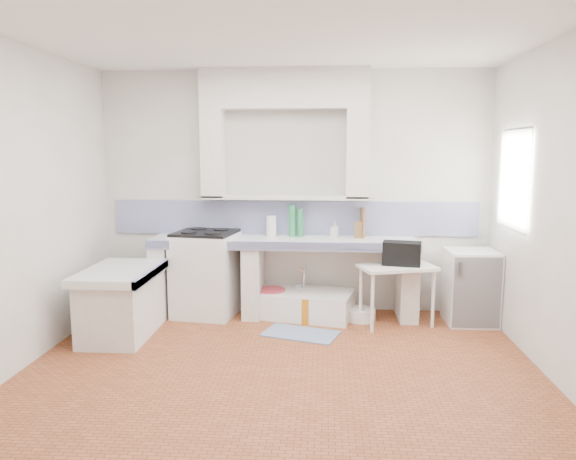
# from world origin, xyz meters

# --- Properties ---
(floor) EXTENTS (4.50, 4.50, 0.00)m
(floor) POSITION_xyz_m (0.00, 0.00, 0.00)
(floor) COLOR #994D2B
(floor) RESTS_ON ground
(ceiling) EXTENTS (4.50, 4.50, 0.00)m
(ceiling) POSITION_xyz_m (0.00, 0.00, 2.80)
(ceiling) COLOR white
(ceiling) RESTS_ON ground
(wall_back) EXTENTS (4.50, 0.00, 4.50)m
(wall_back) POSITION_xyz_m (0.00, 2.00, 1.40)
(wall_back) COLOR silver
(wall_back) RESTS_ON ground
(wall_front) EXTENTS (4.50, 0.00, 4.50)m
(wall_front) POSITION_xyz_m (0.00, -2.00, 1.40)
(wall_front) COLOR silver
(wall_front) RESTS_ON ground
(wall_left) EXTENTS (0.00, 4.50, 4.50)m
(wall_left) POSITION_xyz_m (-2.25, 0.00, 1.40)
(wall_left) COLOR silver
(wall_left) RESTS_ON ground
(wall_right) EXTENTS (0.00, 4.50, 4.50)m
(wall_right) POSITION_xyz_m (2.25, 0.00, 1.40)
(wall_right) COLOR silver
(wall_right) RESTS_ON ground
(alcove_mass) EXTENTS (1.90, 0.25, 0.45)m
(alcove_mass) POSITION_xyz_m (-0.10, 1.88, 2.58)
(alcove_mass) COLOR silver
(alcove_mass) RESTS_ON ground
(window_frame) EXTENTS (0.35, 0.86, 1.06)m
(window_frame) POSITION_xyz_m (2.42, 1.20, 1.60)
(window_frame) COLOR #331F10
(window_frame) RESTS_ON ground
(lace_valance) EXTENTS (0.01, 0.84, 0.24)m
(lace_valance) POSITION_xyz_m (2.28, 1.20, 1.98)
(lace_valance) COLOR white
(lace_valance) RESTS_ON ground
(counter_slab) EXTENTS (3.00, 0.60, 0.08)m
(counter_slab) POSITION_xyz_m (-0.10, 1.70, 0.86)
(counter_slab) COLOR white
(counter_slab) RESTS_ON ground
(counter_lip) EXTENTS (3.00, 0.04, 0.10)m
(counter_lip) POSITION_xyz_m (-0.10, 1.42, 0.86)
(counter_lip) COLOR navy
(counter_lip) RESTS_ON ground
(counter_pier_left) EXTENTS (0.20, 0.55, 0.82)m
(counter_pier_left) POSITION_xyz_m (-1.50, 1.70, 0.41)
(counter_pier_left) COLOR silver
(counter_pier_left) RESTS_ON ground
(counter_pier_mid) EXTENTS (0.20, 0.55, 0.82)m
(counter_pier_mid) POSITION_xyz_m (-0.45, 1.70, 0.41)
(counter_pier_mid) COLOR silver
(counter_pier_mid) RESTS_ON ground
(counter_pier_right) EXTENTS (0.20, 0.55, 0.82)m
(counter_pier_right) POSITION_xyz_m (1.30, 1.70, 0.41)
(counter_pier_right) COLOR silver
(counter_pier_right) RESTS_ON ground
(peninsula_top) EXTENTS (0.70, 1.10, 0.08)m
(peninsula_top) POSITION_xyz_m (-1.70, 0.90, 0.66)
(peninsula_top) COLOR white
(peninsula_top) RESTS_ON ground
(peninsula_base) EXTENTS (0.60, 1.00, 0.62)m
(peninsula_base) POSITION_xyz_m (-1.70, 0.90, 0.31)
(peninsula_base) COLOR silver
(peninsula_base) RESTS_ON ground
(peninsula_lip) EXTENTS (0.04, 1.10, 0.10)m
(peninsula_lip) POSITION_xyz_m (-1.37, 0.90, 0.66)
(peninsula_lip) COLOR navy
(peninsula_lip) RESTS_ON ground
(backsplash) EXTENTS (4.27, 0.03, 0.40)m
(backsplash) POSITION_xyz_m (0.00, 1.99, 1.10)
(backsplash) COLOR navy
(backsplash) RESTS_ON ground
(stove) EXTENTS (0.76, 0.74, 0.95)m
(stove) POSITION_xyz_m (-0.99, 1.67, 0.47)
(stove) COLOR white
(stove) RESTS_ON ground
(sink) EXTENTS (1.22, 0.83, 0.27)m
(sink) POSITION_xyz_m (0.12, 1.68, 0.13)
(sink) COLOR white
(sink) RESTS_ON ground
(side_table) EXTENTS (0.89, 0.65, 0.04)m
(side_table) POSITION_xyz_m (1.15, 1.43, 0.33)
(side_table) COLOR white
(side_table) RESTS_ON ground
(fridge) EXTENTS (0.53, 0.53, 0.81)m
(fridge) POSITION_xyz_m (1.97, 1.57, 0.41)
(fridge) COLOR white
(fridge) RESTS_ON ground
(bucket_red) EXTENTS (0.40, 0.40, 0.32)m
(bucket_red) POSITION_xyz_m (-0.25, 1.67, 0.16)
(bucket_red) COLOR #BF313D
(bucket_red) RESTS_ON ground
(bucket_orange) EXTENTS (0.40, 0.40, 0.29)m
(bucket_orange) POSITION_xyz_m (0.19, 1.51, 0.14)
(bucket_orange) COLOR orange
(bucket_orange) RESTS_ON ground
(bucket_blue) EXTENTS (0.29, 0.29, 0.27)m
(bucket_blue) POSITION_xyz_m (0.49, 1.58, 0.13)
(bucket_blue) COLOR #335DBB
(bucket_blue) RESTS_ON ground
(basin_white) EXTENTS (0.42, 0.42, 0.13)m
(basin_white) POSITION_xyz_m (0.78, 1.57, 0.06)
(basin_white) COLOR white
(basin_white) RESTS_ON ground
(water_bottle_a) EXTENTS (0.09, 0.09, 0.33)m
(water_bottle_a) POSITION_xyz_m (0.06, 1.85, 0.16)
(water_bottle_a) COLOR silver
(water_bottle_a) RESTS_ON ground
(water_bottle_b) EXTENTS (0.09, 0.09, 0.27)m
(water_bottle_b) POSITION_xyz_m (0.23, 1.85, 0.14)
(water_bottle_b) COLOR silver
(water_bottle_b) RESTS_ON ground
(black_bag) EXTENTS (0.44, 0.31, 0.25)m
(black_bag) POSITION_xyz_m (1.20, 1.47, 0.79)
(black_bag) COLOR black
(black_bag) RESTS_ON side_table
(green_bottle_a) EXTENTS (0.09, 0.09, 0.37)m
(green_bottle_a) POSITION_xyz_m (-0.01, 1.85, 1.08)
(green_bottle_a) COLOR #267C46
(green_bottle_a) RESTS_ON counter_slab
(green_bottle_b) EXTENTS (0.08, 0.08, 0.32)m
(green_bottle_b) POSITION_xyz_m (0.08, 1.84, 1.06)
(green_bottle_b) COLOR #267C46
(green_bottle_b) RESTS_ON counter_slab
(knife_block) EXTENTS (0.11, 0.10, 0.19)m
(knife_block) POSITION_xyz_m (0.76, 1.80, 0.99)
(knife_block) COLOR #91613A
(knife_block) RESTS_ON counter_slab
(cutting_board) EXTENTS (0.04, 0.25, 0.33)m
(cutting_board) POSITION_xyz_m (0.80, 1.85, 1.07)
(cutting_board) COLOR #91613A
(cutting_board) RESTS_ON counter_slab
(paper_towel) EXTENTS (0.13, 0.13, 0.24)m
(paper_towel) POSITION_xyz_m (-0.25, 1.85, 1.02)
(paper_towel) COLOR white
(paper_towel) RESTS_ON counter_slab
(soap_bottle) EXTENTS (0.10, 0.10, 0.18)m
(soap_bottle) POSITION_xyz_m (0.48, 1.85, 0.99)
(soap_bottle) COLOR white
(soap_bottle) RESTS_ON counter_slab
(rug) EXTENTS (0.85, 0.64, 0.01)m
(rug) POSITION_xyz_m (0.13, 1.05, 0.01)
(rug) COLOR navy
(rug) RESTS_ON ground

